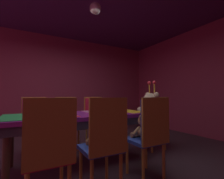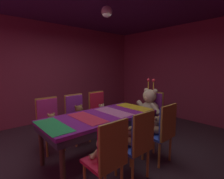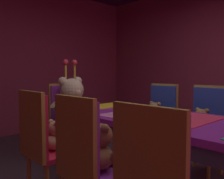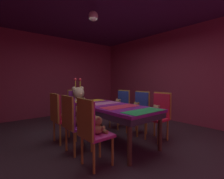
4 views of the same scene
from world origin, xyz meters
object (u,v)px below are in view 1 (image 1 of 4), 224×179
Objects in this scene: teddy_left_2 at (97,117)px; chair_right_1 at (105,136)px; chair_left_2 at (94,115)px; king_teddy_bear at (150,111)px; banquet_table at (81,119)px; teddy_right_0 at (47,142)px; teddy_right_1 at (99,135)px; chair_left_1 at (66,117)px; chair_right_0 at (49,144)px; teddy_left_1 at (68,118)px; throne_chair at (157,117)px; chair_right_2 at (151,130)px; pendant_light at (95,8)px; teddy_left_0 at (34,121)px; teddy_right_2 at (143,128)px; chair_left_0 at (34,119)px.

teddy_left_2 is 0.28× the size of chair_right_1.
king_teddy_bear is (0.86, 0.80, 0.13)m from chair_left_2.
banquet_table reaches higher than teddy_left_2.
chair_left_2 is 1.84m from chair_right_1.
king_teddy_bear reaches higher than chair_left_2.
teddy_right_1 reaches higher than teddy_right_0.
chair_left_1 reaches higher than teddy_right_1.
chair_right_0 is (1.75, -1.14, 0.00)m from chair_left_2.
teddy_left_1 is 0.61m from chair_left_2.
chair_right_1 is (1.58, -0.01, -0.00)m from teddy_left_1.
chair_right_1 is 1.80m from throne_chair.
teddy_left_2 is 1.58m from chair_right_2.
chair_left_1 is 1.00× the size of chair_right_0.
banquet_table is 0.73m from teddy_right_1.
teddy_left_1 is at bearing -146.90° from pendant_light.
chair_left_1 is 2.08m from pendant_light.
chair_left_1 is (-0.14, 0.57, 0.03)m from teddy_left_0.
chair_left_2 is 3.08× the size of teddy_right_2.
chair_left_1 is 1.59m from teddy_right_1.
teddy_left_0 is 1.60m from chair_right_0.
throne_chair is (0.86, 2.13, 0.00)m from chair_left_0.
pendant_light reaches higher than banquet_table.
chair_left_1 is at bearing 21.27° from teddy_right_2.
chair_right_1 is at bearing -88.59° from chair_right_0.
chair_left_1 and chair_right_2 have the same top height.
teddy_right_1 is (1.59, 0.56, -0.02)m from chair_left_0.
chair_left_0 reaches higher than teddy_left_2.
banquet_table is 2.05× the size of throne_chair.
king_teddy_bear is at bearing -0.00° from throne_chair.
king_teddy_bear reaches higher than chair_left_0.
teddy_left_1 is 1.55m from teddy_right_2.
teddy_right_1 is at bearing 78.10° from chair_right_2.
teddy_left_1 is 1.71m from throne_chair.
chair_left_2 is 1.58m from teddy_right_2.
chair_left_2 is 1.00× the size of chair_right_0.
chair_left_0 is 2.09m from chair_right_2.
teddy_right_2 is (1.57, 0.61, -0.01)m from chair_left_1.
chair_left_1 is 1.83m from chair_right_0.
teddy_right_2 is at bearing -88.81° from teddy_right_1.
chair_left_0 reaches higher than teddy_left_1.
king_teddy_bear is 2.12m from pendant_light.
teddy_right_1 is at bearing 0.00° from chair_right_1.
banquet_table is 0.93m from teddy_left_2.
teddy_right_0 is 0.30× the size of chair_right_1.
chair_left_2 and chair_right_1 have the same top height.
teddy_left_1 is 0.60m from teddy_left_2.
chair_right_2 reaches higher than teddy_left_1.
chair_right_1 is at bearing 104.06° from teddy_right_2.
chair_left_1 and chair_right_0 have the same top height.
chair_right_1 reaches higher than teddy_left_2.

